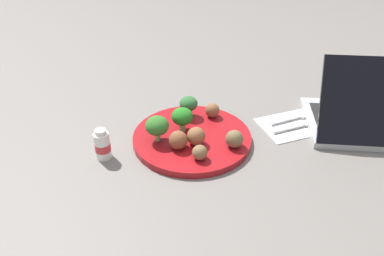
{
  "coord_description": "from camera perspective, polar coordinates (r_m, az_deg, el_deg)",
  "views": [
    {
      "loc": [
        -0.19,
        -0.71,
        0.52
      ],
      "look_at": [
        0.0,
        0.0,
        0.04
      ],
      "focal_mm": 35.25,
      "sensor_mm": 36.0,
      "label": 1
    }
  ],
  "objects": [
    {
      "name": "knife",
      "position": [
        0.98,
        16.08,
        0.42
      ],
      "size": [
        0.15,
        0.03,
        0.01
      ],
      "color": "silver",
      "rests_on": "napkin"
    },
    {
      "name": "broccoli_floret_mid_left",
      "position": [
        0.89,
        -1.49,
        1.7
      ],
      "size": [
        0.05,
        0.05,
        0.06
      ],
      "color": "#9FC979",
      "rests_on": "plate"
    },
    {
      "name": "yogurt_bottle",
      "position": [
        0.85,
        -13.39,
        -2.54
      ],
      "size": [
        0.03,
        0.03,
        0.07
      ],
      "color": "white",
      "rests_on": "ground_plane"
    },
    {
      "name": "broccoli_floret_mid_right",
      "position": [
        0.85,
        -5.28,
        0.22
      ],
      "size": [
        0.05,
        0.05,
        0.06
      ],
      "color": "#8EC26C",
      "rests_on": "plate"
    },
    {
      "name": "meatball_back_right",
      "position": [
        0.81,
        1.18,
        -3.72
      ],
      "size": [
        0.03,
        0.03,
        0.03
      ],
      "primitive_type": "sphere",
      "color": "brown",
      "rests_on": "plate"
    },
    {
      "name": "fork",
      "position": [
        1.0,
        14.97,
        1.48
      ],
      "size": [
        0.12,
        0.04,
        0.01
      ],
      "color": "silver",
      "rests_on": "napkin"
    },
    {
      "name": "napkin",
      "position": [
        0.99,
        15.13,
        0.62
      ],
      "size": [
        0.18,
        0.14,
        0.01
      ],
      "primitive_type": "cube",
      "rotation": [
        0.0,
        0.0,
        0.1
      ],
      "color": "white",
      "rests_on": "ground_plane"
    },
    {
      "name": "meatball_near_rim",
      "position": [
        0.85,
        6.42,
        -1.64
      ],
      "size": [
        0.04,
        0.04,
        0.04
      ],
      "primitive_type": "sphere",
      "color": "brown",
      "rests_on": "plate"
    },
    {
      "name": "meatball_front_left",
      "position": [
        0.85,
        0.85,
        -1.21
      ],
      "size": [
        0.04,
        0.04,
        0.04
      ],
      "primitive_type": "sphere",
      "color": "brown",
      "rests_on": "plate"
    },
    {
      "name": "ground_plane",
      "position": [
        0.9,
        0.0,
        -1.92
      ],
      "size": [
        4.0,
        4.0,
        0.0
      ],
      "primitive_type": "plane",
      "color": "slate"
    },
    {
      "name": "laptop",
      "position": [
        1.02,
        26.19,
        1.36
      ],
      "size": [
        0.38,
        0.32,
        0.2
      ],
      "color": "#B6B6B6",
      "rests_on": "ground_plane"
    },
    {
      "name": "broccoli_floret_back_left",
      "position": [
        0.95,
        -0.52,
        3.62
      ],
      "size": [
        0.05,
        0.05,
        0.05
      ],
      "color": "#ABB97D",
      "rests_on": "plate"
    },
    {
      "name": "plate",
      "position": [
        0.89,
        0.0,
        -1.5
      ],
      "size": [
        0.28,
        0.28,
        0.02
      ],
      "primitive_type": "cylinder",
      "color": "maroon",
      "rests_on": "ground_plane"
    },
    {
      "name": "meatball_center",
      "position": [
        0.84,
        -2.1,
        -1.83
      ],
      "size": [
        0.04,
        0.04,
        0.04
      ],
      "primitive_type": "sphere",
      "color": "brown",
      "rests_on": "plate"
    },
    {
      "name": "meatball_front_right",
      "position": [
        0.95,
        3.1,
        2.7
      ],
      "size": [
        0.04,
        0.04,
        0.04
      ],
      "primitive_type": "sphere",
      "color": "brown",
      "rests_on": "plate"
    }
  ]
}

